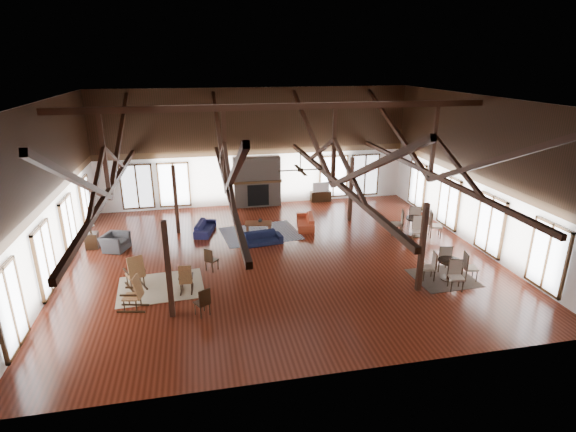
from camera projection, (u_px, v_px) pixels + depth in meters
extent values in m
plane|color=#5C2013|center=(281.00, 257.00, 17.53)|extent=(16.00, 16.00, 0.00)
cube|color=black|center=(280.00, 99.00, 15.54)|extent=(16.00, 14.00, 0.02)
cube|color=white|center=(255.00, 148.00, 23.01)|extent=(16.00, 0.02, 6.00)
cube|color=white|center=(339.00, 263.00, 10.07)|extent=(16.00, 0.02, 6.00)
cube|color=white|center=(46.00, 196.00, 15.02)|extent=(0.02, 14.00, 6.00)
cube|color=white|center=(476.00, 172.00, 18.05)|extent=(0.02, 14.00, 6.00)
cube|color=black|center=(280.00, 107.00, 15.62)|extent=(15.60, 0.18, 0.22)
cube|color=black|center=(109.00, 191.00, 15.38)|extent=(0.16, 13.70, 0.18)
cube|color=black|center=(104.00, 152.00, 14.94)|extent=(0.14, 0.14, 2.70)
cube|color=black|center=(120.00, 138.00, 18.21)|extent=(0.15, 7.07, 3.12)
cube|color=black|center=(80.00, 182.00, 11.74)|extent=(0.15, 7.07, 3.12)
cube|color=black|center=(226.00, 185.00, 16.14)|extent=(0.16, 13.70, 0.18)
cube|color=black|center=(225.00, 147.00, 15.69)|extent=(0.14, 0.14, 2.70)
cube|color=black|center=(219.00, 135.00, 18.97)|extent=(0.15, 7.07, 3.12)
cube|color=black|center=(233.00, 175.00, 12.50)|extent=(0.15, 7.07, 3.12)
cube|color=black|center=(333.00, 179.00, 16.90)|extent=(0.16, 13.70, 0.18)
cube|color=black|center=(334.00, 143.00, 16.45)|extent=(0.14, 0.14, 2.70)
cube|color=black|center=(311.00, 132.00, 19.73)|extent=(0.15, 7.07, 3.12)
cube|color=black|center=(369.00, 168.00, 13.26)|extent=(0.15, 7.07, 3.12)
cube|color=black|center=(430.00, 174.00, 17.66)|extent=(0.16, 13.70, 0.18)
cube|color=black|center=(434.00, 139.00, 17.21)|extent=(0.14, 0.14, 2.70)
cube|color=black|center=(395.00, 129.00, 20.49)|extent=(0.15, 7.07, 3.12)
cube|color=black|center=(490.00, 162.00, 14.02)|extent=(0.15, 7.07, 3.12)
cube|color=black|center=(168.00, 270.00, 13.04)|extent=(0.16, 0.16, 3.05)
cube|color=black|center=(422.00, 248.00, 14.55)|extent=(0.16, 0.16, 3.05)
cube|color=black|center=(176.00, 200.00, 19.50)|extent=(0.16, 0.16, 3.05)
cube|color=black|center=(351.00, 190.00, 21.02)|extent=(0.16, 0.16, 3.05)
cube|color=#65584D|center=(257.00, 182.00, 23.27)|extent=(2.40, 0.62, 2.60)
cube|color=black|center=(258.00, 195.00, 23.19)|extent=(1.10, 0.06, 1.10)
cube|color=#33200F|center=(258.00, 182.00, 23.00)|extent=(2.50, 0.20, 0.12)
cylinder|color=black|center=(300.00, 160.00, 15.36)|extent=(0.04, 0.04, 0.70)
cylinder|color=black|center=(300.00, 170.00, 15.48)|extent=(0.20, 0.20, 0.10)
cube|color=black|center=(313.00, 169.00, 15.56)|extent=(0.70, 0.12, 0.02)
cube|color=black|center=(297.00, 167.00, 15.89)|extent=(0.12, 0.70, 0.02)
cube|color=black|center=(288.00, 171.00, 15.39)|extent=(0.70, 0.12, 0.02)
cube|color=black|center=(303.00, 173.00, 15.06)|extent=(0.12, 0.70, 0.02)
imported|color=#131835|center=(261.00, 238.00, 18.71)|extent=(1.81, 0.91, 0.51)
imported|color=#15163C|center=(205.00, 227.00, 19.91)|extent=(1.81, 1.07, 0.50)
imported|color=#AB3C21|center=(305.00, 221.00, 20.60)|extent=(1.96, 1.04, 0.54)
cube|color=brown|center=(258.00, 223.00, 19.91)|extent=(1.27, 0.80, 0.06)
cube|color=brown|center=(248.00, 230.00, 19.71)|extent=(0.06, 0.06, 0.39)
cube|color=brown|center=(247.00, 227.00, 20.07)|extent=(0.06, 0.06, 0.39)
cube|color=brown|center=(270.00, 229.00, 19.90)|extent=(0.06, 0.06, 0.39)
cube|color=brown|center=(269.00, 226.00, 20.26)|extent=(0.06, 0.06, 0.39)
imported|color=#B2B2B2|center=(260.00, 220.00, 19.96)|extent=(0.21, 0.21, 0.19)
imported|color=#2E2E30|center=(115.00, 242.00, 18.11)|extent=(1.28, 1.20, 0.66)
cube|color=black|center=(92.00, 240.00, 18.29)|extent=(0.49, 0.49, 0.65)
cylinder|color=black|center=(90.00, 229.00, 18.12)|extent=(0.08, 0.08, 0.39)
cone|color=beige|center=(89.00, 222.00, 18.03)|extent=(0.35, 0.35, 0.28)
cube|color=#9E6E3C|center=(135.00, 275.00, 15.11)|extent=(0.69, 0.68, 0.05)
cube|color=#9E6E3C|center=(136.00, 267.00, 14.81)|extent=(0.56, 0.40, 0.76)
cube|color=black|center=(130.00, 288.00, 15.13)|extent=(0.44, 0.86, 0.05)
cube|color=black|center=(143.00, 284.00, 15.38)|extent=(0.44, 0.86, 0.05)
cube|color=#9E6E3C|center=(186.00, 280.00, 14.92)|extent=(0.45, 0.43, 0.04)
cube|color=#9E6E3C|center=(185.00, 275.00, 14.64)|extent=(0.43, 0.19, 0.61)
cube|color=black|center=(182.00, 290.00, 15.01)|extent=(0.09, 0.75, 0.04)
cube|color=black|center=(192.00, 289.00, 15.05)|extent=(0.09, 0.75, 0.04)
cube|color=#9E6E3C|center=(132.00, 297.00, 13.76)|extent=(0.56, 0.58, 0.05)
cube|color=#9E6E3C|center=(138.00, 287.00, 13.65)|extent=(0.29, 0.52, 0.71)
cube|color=black|center=(131.00, 312.00, 13.71)|extent=(0.86, 0.23, 0.05)
cube|color=black|center=(135.00, 305.00, 14.09)|extent=(0.86, 0.23, 0.05)
cube|color=black|center=(212.00, 260.00, 16.33)|extent=(0.53, 0.53, 0.04)
cube|color=black|center=(208.00, 256.00, 16.11)|extent=(0.31, 0.28, 0.49)
cylinder|color=black|center=(212.00, 265.00, 16.40)|extent=(0.03, 0.03, 0.40)
cube|color=black|center=(202.00, 303.00, 13.45)|extent=(0.54, 0.54, 0.05)
cube|color=black|center=(205.00, 297.00, 13.25)|extent=(0.35, 0.23, 0.51)
cylinder|color=black|center=(202.00, 309.00, 13.52)|extent=(0.03, 0.03, 0.42)
cylinder|color=black|center=(450.00, 261.00, 15.54)|extent=(0.83, 0.83, 0.04)
cylinder|color=black|center=(449.00, 270.00, 15.65)|extent=(0.10, 0.10, 0.69)
cylinder|color=black|center=(448.00, 279.00, 15.77)|extent=(0.50, 0.50, 0.04)
cylinder|color=black|center=(417.00, 219.00, 19.38)|extent=(0.94, 0.94, 0.04)
cylinder|color=black|center=(416.00, 227.00, 19.51)|extent=(0.10, 0.10, 0.78)
cylinder|color=black|center=(415.00, 235.00, 19.64)|extent=(0.56, 0.56, 0.04)
imported|color=#B2B2B2|center=(453.00, 260.00, 15.46)|extent=(0.15, 0.15, 0.10)
imported|color=#B2B2B2|center=(418.00, 218.00, 19.31)|extent=(0.16, 0.16, 0.10)
cube|color=black|center=(321.00, 196.00, 24.34)|extent=(1.09, 0.41, 0.54)
imported|color=#B2B2B2|center=(320.00, 187.00, 24.15)|extent=(0.92, 0.19, 0.53)
cube|color=tan|center=(161.00, 287.00, 15.23)|extent=(2.95, 2.39, 0.01)
cube|color=#192148|center=(261.00, 233.00, 19.89)|extent=(3.58, 2.86, 0.01)
cube|color=black|center=(443.00, 278.00, 15.87)|extent=(2.13, 1.95, 0.01)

